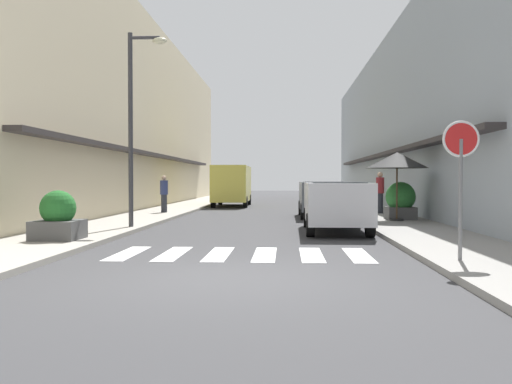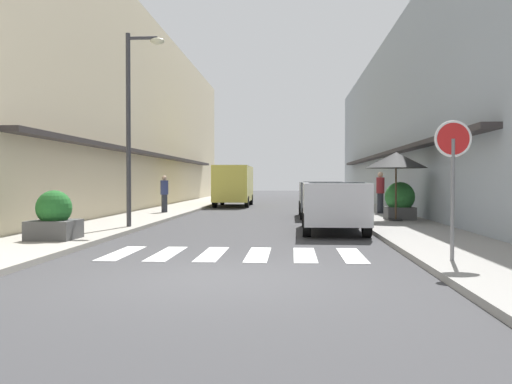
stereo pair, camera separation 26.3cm
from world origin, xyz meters
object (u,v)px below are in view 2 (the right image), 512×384
object	(u,v)px
cafe_umbrella	(396,160)
pedestrian_walking_near	(164,193)
street_lamp	(134,110)
parked_car_near	(333,201)
delivery_van	(234,182)
pedestrian_walking_far	(380,191)
planter_midblock	(400,201)
planter_far	(358,197)
round_street_sign	(453,153)
parked_car_mid	(322,195)
planter_corner	(54,218)

from	to	relation	value
cafe_umbrella	pedestrian_walking_near	size ratio (longest dim) A/B	1.48
street_lamp	cafe_umbrella	distance (m)	8.96
parked_car_near	street_lamp	xyz separation A→B (m)	(-5.99, 0.12, 2.73)
street_lamp	delivery_van	bearing A→B (deg)	84.81
parked_car_near	cafe_umbrella	xyz separation A→B (m)	(2.39, 2.97, 1.29)
pedestrian_walking_far	planter_midblock	bearing A→B (deg)	-139.05
planter_far	pedestrian_walking_near	xyz separation A→B (m)	(-8.93, -4.40, 0.29)
parked_car_near	pedestrian_walking_far	size ratio (longest dim) A/B	2.53
delivery_van	planter_far	size ratio (longest dim) A/B	4.78
street_lamp	cafe_umbrella	bearing A→B (deg)	18.79
street_lamp	cafe_umbrella	xyz separation A→B (m)	(8.38, 2.85, -1.45)
round_street_sign	planter_far	bearing A→B (deg)	88.24
delivery_van	parked_car_near	bearing A→B (deg)	-73.24
round_street_sign	planter_midblock	xyz separation A→B (m)	(1.07, 9.90, -1.22)
parked_car_near	planter_midblock	world-z (taller)	parked_car_near
pedestrian_walking_near	pedestrian_walking_far	size ratio (longest dim) A/B	0.92
delivery_van	pedestrian_walking_near	xyz separation A→B (m)	(-2.18, -8.08, -0.44)
round_street_sign	parked_car_near	bearing A→B (deg)	104.36
street_lamp	pedestrian_walking_far	world-z (taller)	street_lamp
parked_car_mid	planter_far	world-z (taller)	parked_car_mid
planter_midblock	pedestrian_walking_far	size ratio (longest dim) A/B	0.77
planter_midblock	pedestrian_walking_near	distance (m)	10.10
cafe_umbrella	planter_corner	bearing A→B (deg)	-145.45
planter_midblock	pedestrian_walking_near	world-z (taller)	pedestrian_walking_near
parked_car_near	cafe_umbrella	distance (m)	4.02
cafe_umbrella	delivery_van	bearing A→B (deg)	119.55
delivery_van	planter_far	world-z (taller)	delivery_van
street_lamp	planter_far	world-z (taller)	street_lamp
street_lamp	planter_midblock	world-z (taller)	street_lamp
planter_corner	planter_midblock	distance (m)	11.89
parked_car_mid	delivery_van	size ratio (longest dim) A/B	0.76
delivery_van	street_lamp	xyz separation A→B (m)	(-1.38, -15.19, 2.25)
parked_car_near	pedestrian_walking_far	distance (m)	7.59
parked_car_near	cafe_umbrella	bearing A→B (deg)	51.23
street_lamp	planter_corner	distance (m)	4.74
parked_car_near	pedestrian_walking_near	world-z (taller)	pedestrian_walking_near
parked_car_mid	street_lamp	distance (m)	8.91
round_street_sign	pedestrian_walking_far	bearing A→B (deg)	85.96
parked_car_mid	round_street_sign	world-z (taller)	round_street_sign
parked_car_mid	planter_corner	size ratio (longest dim) A/B	3.51
street_lamp	planter_corner	bearing A→B (deg)	-104.28
parked_car_mid	planter_corner	world-z (taller)	parked_car_mid
delivery_van	pedestrian_walking_far	bearing A→B (deg)	-48.78
cafe_umbrella	planter_midblock	distance (m)	1.62
parked_car_near	planter_far	xyz separation A→B (m)	(2.14, 11.63, -0.25)
cafe_umbrella	planter_corner	xyz separation A→B (m)	(-9.28, -6.39, -1.58)
pedestrian_walking_near	round_street_sign	bearing A→B (deg)	153.33
parked_car_near	street_lamp	size ratio (longest dim) A/B	0.76
pedestrian_walking_far	delivery_van	bearing A→B (deg)	80.19
cafe_umbrella	pedestrian_walking_near	world-z (taller)	cafe_umbrella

